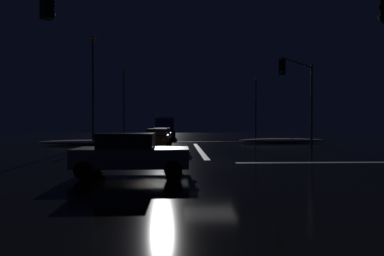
{
  "coord_description": "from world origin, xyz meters",
  "views": [
    {
      "loc": [
        -1.44,
        -15.53,
        1.89
      ],
      "look_at": [
        -0.43,
        12.02,
        1.61
      ],
      "focal_mm": 29.6,
      "sensor_mm": 36.0,
      "label": 1
    }
  ],
  "objects_px": {
    "sedan_silver": "(162,135)",
    "streetlamp_right_far": "(256,103)",
    "sedan_orange": "(157,138)",
    "sedan_gray_crossing": "(131,154)",
    "box_truck": "(166,126)",
    "traffic_signal_ne": "(300,87)",
    "streetlamp_left_near": "(93,83)",
    "streetlamp_left_far": "(124,98)",
    "sedan_black": "(165,134)"
  },
  "relations": [
    {
      "from": "sedan_silver",
      "to": "sedan_black",
      "type": "xyz_separation_m",
      "value": [
        0.09,
        5.36,
        0.0
      ]
    },
    {
      "from": "sedan_silver",
      "to": "streetlamp_right_far",
      "type": "height_order",
      "value": "streetlamp_right_far"
    },
    {
      "from": "sedan_silver",
      "to": "streetlamp_left_near",
      "type": "distance_m",
      "value": 8.75
    },
    {
      "from": "box_truck",
      "to": "streetlamp_left_near",
      "type": "distance_m",
      "value": 17.67
    },
    {
      "from": "sedan_gray_crossing",
      "to": "sedan_orange",
      "type": "bearing_deg",
      "value": 90.38
    },
    {
      "from": "sedan_gray_crossing",
      "to": "streetlamp_left_near",
      "type": "bearing_deg",
      "value": 109.49
    },
    {
      "from": "sedan_black",
      "to": "sedan_gray_crossing",
      "type": "distance_m",
      "value": 26.73
    },
    {
      "from": "streetlamp_left_far",
      "to": "sedan_orange",
      "type": "bearing_deg",
      "value": -72.11
    },
    {
      "from": "sedan_silver",
      "to": "streetlamp_right_far",
      "type": "xyz_separation_m",
      "value": [
        12.87,
        12.25,
        4.24
      ]
    },
    {
      "from": "sedan_black",
      "to": "streetlamp_right_far",
      "type": "height_order",
      "value": "streetlamp_right_far"
    },
    {
      "from": "box_truck",
      "to": "sedan_gray_crossing",
      "type": "bearing_deg",
      "value": -89.6
    },
    {
      "from": "sedan_gray_crossing",
      "to": "streetlamp_left_far",
      "type": "distance_m",
      "value": 34.56
    },
    {
      "from": "sedan_silver",
      "to": "streetlamp_right_far",
      "type": "distance_m",
      "value": 18.27
    },
    {
      "from": "traffic_signal_ne",
      "to": "streetlamp_right_far",
      "type": "relative_size",
      "value": 0.77
    },
    {
      "from": "traffic_signal_ne",
      "to": "sedan_gray_crossing",
      "type": "bearing_deg",
      "value": -134.13
    },
    {
      "from": "box_truck",
      "to": "streetlamp_right_far",
      "type": "bearing_deg",
      "value": -0.5
    },
    {
      "from": "sedan_orange",
      "to": "sedan_gray_crossing",
      "type": "relative_size",
      "value": 1.0
    },
    {
      "from": "sedan_silver",
      "to": "streetlamp_left_far",
      "type": "relative_size",
      "value": 0.43
    },
    {
      "from": "box_truck",
      "to": "streetlamp_right_far",
      "type": "height_order",
      "value": "streetlamp_right_far"
    },
    {
      "from": "sedan_silver",
      "to": "streetlamp_right_far",
      "type": "bearing_deg",
      "value": 43.59
    },
    {
      "from": "streetlamp_left_near",
      "to": "streetlamp_right_far",
      "type": "height_order",
      "value": "streetlamp_left_near"
    },
    {
      "from": "sedan_black",
      "to": "sedan_orange",
      "type": "bearing_deg",
      "value": -90.53
    },
    {
      "from": "traffic_signal_ne",
      "to": "streetlamp_right_far",
      "type": "xyz_separation_m",
      "value": [
        2.14,
        22.64,
        0.41
      ]
    },
    {
      "from": "sedan_black",
      "to": "streetlamp_right_far",
      "type": "bearing_deg",
      "value": 28.34
    },
    {
      "from": "streetlamp_left_near",
      "to": "streetlamp_right_far",
      "type": "xyz_separation_m",
      "value": [
        19.04,
        16.0,
        -0.73
      ]
    },
    {
      "from": "sedan_gray_crossing",
      "to": "traffic_signal_ne",
      "type": "relative_size",
      "value": 0.65
    },
    {
      "from": "sedan_silver",
      "to": "sedan_gray_crossing",
      "type": "bearing_deg",
      "value": -89.79
    },
    {
      "from": "sedan_orange",
      "to": "sedan_gray_crossing",
      "type": "bearing_deg",
      "value": -89.62
    },
    {
      "from": "sedan_gray_crossing",
      "to": "streetlamp_left_far",
      "type": "bearing_deg",
      "value": 100.51
    },
    {
      "from": "sedan_silver",
      "to": "streetlamp_left_near",
      "type": "xyz_separation_m",
      "value": [
        -6.16,
        -3.75,
        4.96
      ]
    },
    {
      "from": "box_truck",
      "to": "sedan_gray_crossing",
      "type": "distance_m",
      "value": 33.75
    },
    {
      "from": "sedan_orange",
      "to": "streetlamp_right_far",
      "type": "relative_size",
      "value": 0.5
    },
    {
      "from": "streetlamp_left_near",
      "to": "streetlamp_right_far",
      "type": "distance_m",
      "value": 24.88
    },
    {
      "from": "sedan_silver",
      "to": "traffic_signal_ne",
      "type": "distance_m",
      "value": 15.42
    },
    {
      "from": "streetlamp_left_near",
      "to": "sedan_silver",
      "type": "bearing_deg",
      "value": 31.3
    },
    {
      "from": "sedan_orange",
      "to": "traffic_signal_ne",
      "type": "relative_size",
      "value": 0.65
    },
    {
      "from": "sedan_gray_crossing",
      "to": "streetlamp_right_far",
      "type": "xyz_separation_m",
      "value": [
        12.8,
        33.63,
        4.24
      ]
    },
    {
      "from": "sedan_silver",
      "to": "traffic_signal_ne",
      "type": "height_order",
      "value": "traffic_signal_ne"
    },
    {
      "from": "sedan_orange",
      "to": "sedan_silver",
      "type": "xyz_separation_m",
      "value": [
        0.02,
        6.77,
        0.0
      ]
    },
    {
      "from": "sedan_silver",
      "to": "box_truck",
      "type": "distance_m",
      "value": 12.4
    },
    {
      "from": "streetlamp_left_far",
      "to": "streetlamp_right_far",
      "type": "distance_m",
      "value": 19.05
    },
    {
      "from": "sedan_orange",
      "to": "box_truck",
      "type": "height_order",
      "value": "box_truck"
    },
    {
      "from": "sedan_gray_crossing",
      "to": "traffic_signal_ne",
      "type": "xyz_separation_m",
      "value": [
        10.65,
        10.98,
        3.83
      ]
    },
    {
      "from": "sedan_silver",
      "to": "box_truck",
      "type": "relative_size",
      "value": 0.52
    },
    {
      "from": "sedan_silver",
      "to": "streetlamp_left_far",
      "type": "bearing_deg",
      "value": 116.69
    },
    {
      "from": "sedan_orange",
      "to": "streetlamp_left_far",
      "type": "distance_m",
      "value": 20.6
    },
    {
      "from": "sedan_gray_crossing",
      "to": "streetlamp_left_near",
      "type": "height_order",
      "value": "streetlamp_left_near"
    },
    {
      "from": "sedan_silver",
      "to": "traffic_signal_ne",
      "type": "bearing_deg",
      "value": -44.07
    },
    {
      "from": "sedan_silver",
      "to": "box_truck",
      "type": "height_order",
      "value": "box_truck"
    },
    {
      "from": "sedan_orange",
      "to": "streetlamp_left_near",
      "type": "distance_m",
      "value": 8.46
    }
  ]
}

